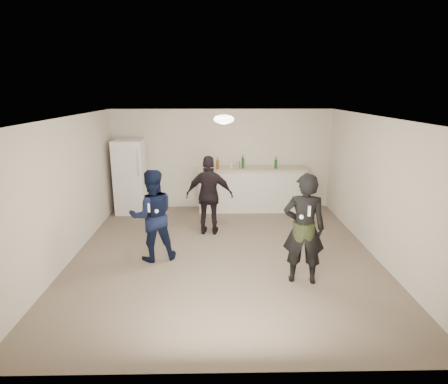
{
  "coord_description": "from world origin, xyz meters",
  "views": [
    {
      "loc": [
        -0.13,
        -6.37,
        2.94
      ],
      "look_at": [
        0.0,
        0.2,
        1.15
      ],
      "focal_mm": 30.0,
      "sensor_mm": 36.0,
      "label": 1
    }
  ],
  "objects_px": {
    "fridge": "(130,177)",
    "shaker": "(238,165)",
    "counter": "(251,190)",
    "man": "(152,216)",
    "woman": "(304,229)",
    "spectator": "(210,196)"
  },
  "relations": [
    {
      "from": "fridge",
      "to": "shaker",
      "type": "xyz_separation_m",
      "value": [
        2.63,
        0.0,
        0.28
      ]
    },
    {
      "from": "shaker",
      "to": "counter",
      "type": "bearing_deg",
      "value": 11.17
    },
    {
      "from": "fridge",
      "to": "man",
      "type": "height_order",
      "value": "fridge"
    },
    {
      "from": "counter",
      "to": "woman",
      "type": "distance_m",
      "value": 3.71
    },
    {
      "from": "man",
      "to": "spectator",
      "type": "height_order",
      "value": "spectator"
    },
    {
      "from": "counter",
      "to": "spectator",
      "type": "relative_size",
      "value": 1.56
    },
    {
      "from": "counter",
      "to": "spectator",
      "type": "xyz_separation_m",
      "value": [
        -1.02,
        -1.57,
        0.31
      ]
    },
    {
      "from": "woman",
      "to": "spectator",
      "type": "distance_m",
      "value": 2.57
    },
    {
      "from": "counter",
      "to": "man",
      "type": "xyz_separation_m",
      "value": [
        -2.0,
        -2.8,
        0.29
      ]
    },
    {
      "from": "fridge",
      "to": "shaker",
      "type": "height_order",
      "value": "fridge"
    },
    {
      "from": "counter",
      "to": "shaker",
      "type": "height_order",
      "value": "shaker"
    },
    {
      "from": "shaker",
      "to": "woman",
      "type": "relative_size",
      "value": 0.1
    },
    {
      "from": "spectator",
      "to": "man",
      "type": "bearing_deg",
      "value": 55.98
    },
    {
      "from": "fridge",
      "to": "man",
      "type": "relative_size",
      "value": 1.1
    },
    {
      "from": "counter",
      "to": "man",
      "type": "relative_size",
      "value": 1.59
    },
    {
      "from": "fridge",
      "to": "spectator",
      "type": "height_order",
      "value": "fridge"
    },
    {
      "from": "fridge",
      "to": "man",
      "type": "xyz_separation_m",
      "value": [
        0.98,
        -2.73,
        -0.08
      ]
    },
    {
      "from": "counter",
      "to": "woman",
      "type": "xyz_separation_m",
      "value": [
        0.47,
        -3.67,
        0.36
      ]
    },
    {
      "from": "man",
      "to": "spectator",
      "type": "bearing_deg",
      "value": -145.56
    },
    {
      "from": "woman",
      "to": "fridge",
      "type": "bearing_deg",
      "value": -37.13
    },
    {
      "from": "shaker",
      "to": "woman",
      "type": "distance_m",
      "value": 3.7
    },
    {
      "from": "man",
      "to": "spectator",
      "type": "relative_size",
      "value": 0.98
    }
  ]
}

